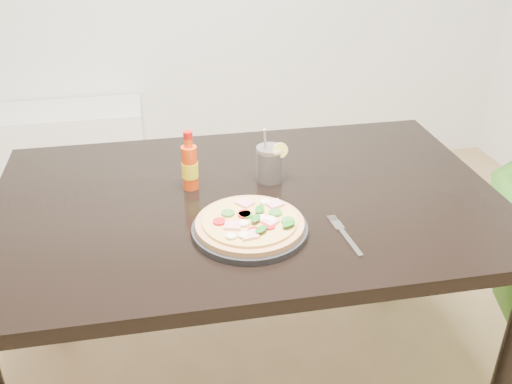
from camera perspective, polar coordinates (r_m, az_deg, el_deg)
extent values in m
cube|color=black|center=(1.59, -0.80, -1.09)|extent=(1.40, 0.90, 0.04)
cylinder|color=black|center=(1.76, 23.74, -16.08)|extent=(0.06, 0.06, 0.71)
cylinder|color=black|center=(2.14, -19.84, -6.16)|extent=(0.06, 0.06, 0.71)
cylinder|color=black|center=(2.28, 13.56, -2.88)|extent=(0.06, 0.06, 0.71)
cylinder|color=black|center=(1.43, -0.62, -3.74)|extent=(0.29, 0.29, 0.02)
cylinder|color=tan|center=(1.42, -0.63, -3.23)|extent=(0.27, 0.27, 0.01)
cylinder|color=#E5D163|center=(1.41, -0.63, -2.87)|extent=(0.24, 0.24, 0.01)
cube|color=pink|center=(1.34, -0.66, -4.34)|extent=(0.04, 0.04, 0.01)
cube|color=pink|center=(1.40, 1.34, -2.93)|extent=(0.05, 0.05, 0.01)
cube|color=pink|center=(1.47, 1.90, -1.22)|extent=(0.05, 0.05, 0.01)
cube|color=pink|center=(1.47, -1.13, -1.12)|extent=(0.05, 0.05, 0.01)
cube|color=pink|center=(1.38, -2.34, -3.38)|extent=(0.05, 0.04, 0.01)
cylinder|color=red|center=(1.38, 1.29, -3.42)|extent=(0.03, 0.03, 0.01)
cylinder|color=red|center=(1.36, -0.21, -3.92)|extent=(0.03, 0.03, 0.01)
cylinder|color=red|center=(1.43, -1.16, -2.18)|extent=(0.03, 0.03, 0.01)
cylinder|color=red|center=(1.42, -1.18, -2.31)|extent=(0.03, 0.03, 0.01)
cylinder|color=red|center=(1.40, -3.68, -2.97)|extent=(0.03, 0.03, 0.01)
cylinder|color=#377928|center=(1.40, 3.24, -2.91)|extent=(0.03, 0.03, 0.01)
cylinder|color=#377928|center=(1.42, -0.99, -2.29)|extent=(0.03, 0.03, 0.01)
cylinder|color=#377928|center=(1.43, -2.83, -2.14)|extent=(0.03, 0.03, 0.01)
cylinder|color=#377928|center=(1.47, -1.26, -1.08)|extent=(0.03, 0.03, 0.01)
cylinder|color=#377928|center=(1.43, 1.96, -2.09)|extent=(0.03, 0.03, 0.01)
ellipsoid|color=white|center=(1.48, 0.91, -0.95)|extent=(0.03, 0.03, 0.01)
ellipsoid|color=white|center=(1.40, 1.49, -2.73)|extent=(0.03, 0.03, 0.01)
ellipsoid|color=white|center=(1.34, -2.52, -4.40)|extent=(0.03, 0.03, 0.01)
ellipsoid|color=white|center=(1.39, -1.21, -3.13)|extent=(0.03, 0.03, 0.01)
ellipsoid|color=white|center=(1.34, -1.28, -4.30)|extent=(0.03, 0.03, 0.01)
ellipsoid|color=white|center=(1.41, 0.50, -2.59)|extent=(0.03, 0.03, 0.01)
ellipsoid|color=#196919|center=(1.35, 0.53, -3.71)|extent=(0.04, 0.04, 0.00)
ellipsoid|color=#196919|center=(1.38, 3.29, -3.16)|extent=(0.05, 0.04, 0.00)
ellipsoid|color=#196919|center=(1.43, 0.37, -1.68)|extent=(0.04, 0.05, 0.00)
ellipsoid|color=#196919|center=(1.40, -0.04, -2.62)|extent=(0.04, 0.05, 0.00)
cylinder|color=#E4400D|center=(1.61, -6.63, 2.43)|extent=(0.06, 0.06, 0.13)
cylinder|color=yellow|center=(1.61, -6.62, 2.23)|extent=(0.05, 0.05, 0.05)
cylinder|color=#E4400D|center=(1.58, -6.79, 4.96)|extent=(0.02, 0.02, 0.03)
cylinder|color=red|center=(1.57, -6.84, 5.72)|extent=(0.03, 0.03, 0.02)
cylinder|color=black|center=(1.65, 1.38, 2.64)|extent=(0.07, 0.07, 0.09)
cylinder|color=silver|center=(1.65, 1.38, 2.84)|extent=(0.08, 0.08, 0.10)
cylinder|color=#F2E059|center=(1.62, 2.45, 4.19)|extent=(0.04, 0.01, 0.04)
cylinder|color=#B2B2B7|center=(1.64, 0.98, 3.90)|extent=(0.03, 0.06, 0.17)
cube|color=silver|center=(1.40, 9.43, -4.99)|extent=(0.02, 0.12, 0.00)
cube|color=silver|center=(1.46, 8.16, -3.32)|extent=(0.03, 0.04, 0.00)
cube|color=silver|center=(1.49, 7.35, -2.72)|extent=(0.01, 0.03, 0.00)
cube|color=silver|center=(1.49, 7.56, -2.69)|extent=(0.01, 0.03, 0.00)
cube|color=silver|center=(1.49, 7.78, -2.65)|extent=(0.01, 0.03, 0.00)
cube|color=silver|center=(1.49, 7.99, -2.62)|extent=(0.01, 0.03, 0.00)
cube|color=white|center=(3.22, -23.59, 3.03)|extent=(1.40, 0.34, 0.50)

